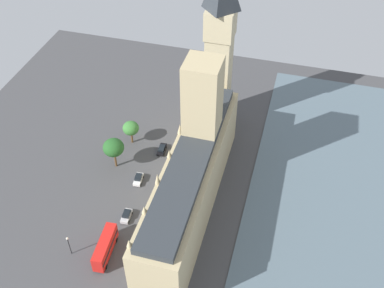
{
  "coord_description": "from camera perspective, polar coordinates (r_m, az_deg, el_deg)",
  "views": [
    {
      "loc": [
        -21.97,
        71.28,
        89.8
      ],
      "look_at": [
        1.0,
        -12.0,
        9.42
      ],
      "focal_mm": 43.3,
      "sensor_mm": 36.0,
      "label": 1
    }
  ],
  "objects": [
    {
      "name": "ground_plane",
      "position": [
        116.74,
        -1.1,
        -7.36
      ],
      "size": [
        141.65,
        141.65,
        0.0
      ],
      "primitive_type": "plane",
      "color": "#424244"
    },
    {
      "name": "parliament_building",
      "position": [
        109.93,
        0.1,
        -3.45
      ],
      "size": [
        11.06,
        56.0,
        35.75
      ],
      "color": "tan",
      "rests_on": "ground"
    },
    {
      "name": "car_silver_opposite_hall",
      "position": [
        114.35,
        -8.08,
        -8.72
      ],
      "size": [
        2.18,
        4.37,
        1.74
      ],
      "rotation": [
        0.0,
        0.0,
        0.06
      ],
      "color": "#B7B7BC",
      "rests_on": "ground"
    },
    {
      "name": "pedestrian_under_trees",
      "position": [
        113.65,
        -4.55,
        -8.9
      ],
      "size": [
        0.57,
        0.64,
        1.54
      ],
      "rotation": [
        0.0,
        0.0,
        0.43
      ],
      "color": "gray",
      "rests_on": "ground"
    },
    {
      "name": "double_decker_bus_leading",
      "position": [
        107.52,
        -10.66,
        -12.37
      ],
      "size": [
        3.28,
        10.65,
        4.75
      ],
      "rotation": [
        0.0,
        0.0,
        0.07
      ],
      "color": "red",
      "rests_on": "ground"
    },
    {
      "name": "car_white_by_river_gate",
      "position": [
        121.9,
        -6.63,
        -4.29
      ],
      "size": [
        2.32,
        4.48,
        1.74
      ],
      "rotation": [
        0.0,
        0.0,
        0.11
      ],
      "color": "silver",
      "rests_on": "ground"
    },
    {
      "name": "plane_tree_corner",
      "position": [
        130.05,
        -7.55,
        1.93
      ],
      "size": [
        4.56,
        4.56,
        7.23
      ],
      "color": "brown",
      "rests_on": "ground"
    },
    {
      "name": "street_lamp_far_end",
      "position": [
        108.08,
        -14.98,
        -11.64
      ],
      "size": [
        0.56,
        0.56,
        5.94
      ],
      "color": "black",
      "rests_on": "ground"
    },
    {
      "name": "plane_tree_midblock",
      "position": [
        122.59,
        -9.65,
        -0.45
      ],
      "size": [
        5.57,
        5.57,
        9.19
      ],
      "color": "brown",
      "rests_on": "ground"
    },
    {
      "name": "pedestrian_trailing",
      "position": [
        121.09,
        -2.96,
        -4.48
      ],
      "size": [
        0.71,
        0.65,
        1.69
      ],
      "rotation": [
        0.0,
        0.0,
        2.14
      ],
      "color": "maroon",
      "rests_on": "ground"
    },
    {
      "name": "pedestrian_kerbside",
      "position": [
        109.65,
        -5.87,
        -11.74
      ],
      "size": [
        0.65,
        0.56,
        1.62
      ],
      "rotation": [
        0.0,
        0.0,
        4.99
      ],
      "color": "navy",
      "rests_on": "ground"
    },
    {
      "name": "clock_tower",
      "position": [
        125.2,
        3.4,
        12.27
      ],
      "size": [
        7.62,
        7.62,
        50.49
      ],
      "color": "#CCBA8E",
      "rests_on": "ground"
    },
    {
      "name": "river_thames",
      "position": [
        115.35,
        16.36,
        -10.63
      ],
      "size": [
        40.79,
        127.49,
        0.25
      ],
      "primitive_type": "cube",
      "color": "slate",
      "rests_on": "ground"
    },
    {
      "name": "car_black_near_tower",
      "position": [
        129.26,
        -3.73,
        -0.64
      ],
      "size": [
        2.19,
        4.72,
        1.74
      ],
      "rotation": [
        0.0,
        0.0,
        3.22
      ],
      "color": "black",
      "rests_on": "ground"
    }
  ]
}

